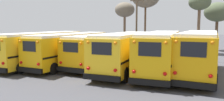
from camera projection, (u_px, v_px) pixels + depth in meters
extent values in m
plane|color=#424247|center=(111.00, 69.00, 19.02)|extent=(160.00, 160.00, 0.00)
cube|color=yellow|center=(43.00, 48.00, 21.27)|extent=(2.43, 10.71, 2.61)
cube|color=white|center=(42.00, 33.00, 21.10)|extent=(2.24, 10.28, 0.20)
sphere|color=red|center=(3.00, 63.00, 16.04)|extent=(0.22, 0.22, 0.22)
sphere|color=orange|center=(2.00, 41.00, 15.85)|extent=(0.18, 0.18, 0.18)
cube|color=black|center=(33.00, 49.00, 21.77)|extent=(0.03, 10.49, 0.14)
cube|color=black|center=(53.00, 50.00, 20.81)|extent=(0.03, 10.49, 0.14)
cylinder|color=black|center=(59.00, 54.00, 25.55)|extent=(0.28, 0.93, 0.93)
cylinder|color=black|center=(76.00, 55.00, 24.67)|extent=(0.28, 0.93, 0.93)
cylinder|color=black|center=(20.00, 68.00, 17.26)|extent=(0.28, 0.93, 0.93)
cube|color=#EAAA0F|center=(72.00, 49.00, 20.85)|extent=(2.75, 10.56, 2.52)
cube|color=white|center=(71.00, 34.00, 20.69)|extent=(2.55, 10.14, 0.20)
cube|color=black|center=(30.00, 70.00, 16.24)|extent=(2.36, 0.30, 0.36)
cube|color=black|center=(29.00, 46.00, 16.06)|extent=(1.27, 0.08, 0.76)
sphere|color=red|center=(21.00, 62.00, 16.54)|extent=(0.22, 0.22, 0.22)
sphere|color=orange|center=(20.00, 41.00, 16.35)|extent=(0.18, 0.18, 0.18)
sphere|color=red|center=(38.00, 64.00, 15.80)|extent=(0.22, 0.22, 0.22)
sphere|color=orange|center=(37.00, 42.00, 15.62)|extent=(0.18, 0.18, 0.18)
cube|color=black|center=(62.00, 50.00, 21.37)|extent=(0.46, 10.26, 0.14)
cube|color=black|center=(82.00, 51.00, 20.37)|extent=(0.46, 10.26, 0.14)
cylinder|color=black|center=(85.00, 55.00, 24.97)|extent=(0.32, 0.95, 0.94)
cylinder|color=black|center=(101.00, 56.00, 24.05)|extent=(0.32, 0.95, 0.94)
cylinder|color=black|center=(33.00, 66.00, 17.90)|extent=(0.32, 0.95, 0.94)
cylinder|color=black|center=(53.00, 69.00, 16.99)|extent=(0.32, 0.95, 0.94)
cube|color=#E5A00C|center=(101.00, 50.00, 20.32)|extent=(2.97, 9.44, 2.42)
cube|color=white|center=(101.00, 36.00, 20.17)|extent=(2.75, 9.05, 0.20)
cube|color=black|center=(71.00, 70.00, 16.26)|extent=(2.52, 0.34, 0.36)
cube|color=black|center=(70.00, 47.00, 16.08)|extent=(1.35, 0.10, 0.73)
sphere|color=red|center=(61.00, 63.00, 16.59)|extent=(0.22, 0.22, 0.22)
sphere|color=orange|center=(60.00, 42.00, 16.41)|extent=(0.18, 0.18, 0.18)
sphere|color=red|center=(81.00, 64.00, 15.79)|extent=(0.22, 0.22, 0.22)
sphere|color=orange|center=(80.00, 43.00, 15.61)|extent=(0.18, 0.18, 0.18)
cube|color=black|center=(90.00, 51.00, 20.89)|extent=(0.53, 9.12, 0.14)
cube|color=black|center=(113.00, 52.00, 19.80)|extent=(0.53, 9.12, 0.14)
cylinder|color=black|center=(107.00, 56.00, 23.94)|extent=(0.33, 0.99, 0.97)
cylinder|color=black|center=(126.00, 57.00, 22.94)|extent=(0.33, 0.99, 0.97)
cylinder|color=black|center=(69.00, 66.00, 17.96)|extent=(0.33, 0.99, 0.97)
cylinder|color=black|center=(93.00, 68.00, 16.95)|extent=(0.33, 0.99, 0.97)
cube|color=yellow|center=(125.00, 51.00, 18.00)|extent=(2.74, 9.57, 2.60)
cube|color=white|center=(125.00, 34.00, 17.83)|extent=(2.53, 9.18, 0.20)
cube|color=black|center=(101.00, 78.00, 13.70)|extent=(2.51, 0.27, 0.36)
cube|color=black|center=(101.00, 49.00, 13.51)|extent=(1.35, 0.07, 0.78)
sphere|color=red|center=(88.00, 68.00, 13.96)|extent=(0.22, 0.22, 0.22)
sphere|color=orange|center=(88.00, 42.00, 13.76)|extent=(0.18, 0.18, 0.18)
sphere|color=red|center=(115.00, 70.00, 13.29)|extent=(0.22, 0.22, 0.22)
sphere|color=orange|center=(115.00, 43.00, 13.10)|extent=(0.18, 0.18, 0.18)
cube|color=black|center=(111.00, 53.00, 18.47)|extent=(0.30, 9.31, 0.14)
cube|color=black|center=(140.00, 54.00, 17.57)|extent=(0.30, 9.31, 0.14)
cylinder|color=black|center=(125.00, 58.00, 21.74)|extent=(0.31, 1.09, 1.08)
cylinder|color=black|center=(147.00, 60.00, 20.91)|extent=(0.31, 1.09, 1.08)
cylinder|color=black|center=(94.00, 72.00, 15.36)|extent=(0.31, 1.09, 1.08)
cylinder|color=black|center=(125.00, 75.00, 14.53)|extent=(0.31, 1.09, 1.08)
cube|color=#EAAA0F|center=(161.00, 52.00, 17.45)|extent=(2.96, 10.33, 2.74)
cube|color=white|center=(161.00, 34.00, 17.28)|extent=(2.75, 9.91, 0.20)
cube|color=black|center=(149.00, 82.00, 12.78)|extent=(2.47, 0.33, 0.36)
cube|color=black|center=(150.00, 49.00, 12.58)|extent=(1.33, 0.10, 0.82)
sphere|color=red|center=(134.00, 72.00, 13.01)|extent=(0.22, 0.22, 0.22)
sphere|color=orange|center=(134.00, 42.00, 12.80)|extent=(0.18, 0.18, 0.18)
sphere|color=red|center=(165.00, 74.00, 12.40)|extent=(0.22, 0.22, 0.22)
sphere|color=orange|center=(166.00, 43.00, 12.19)|extent=(0.18, 0.18, 0.18)
cube|color=black|center=(146.00, 54.00, 17.88)|extent=(0.56, 10.00, 0.14)
cube|color=black|center=(177.00, 55.00, 17.06)|extent=(0.56, 10.00, 0.14)
cylinder|color=black|center=(154.00, 59.00, 21.53)|extent=(0.33, 0.96, 0.94)
cylinder|color=black|center=(178.00, 61.00, 20.77)|extent=(0.33, 0.96, 0.94)
cylinder|color=black|center=(136.00, 76.00, 14.42)|extent=(0.33, 0.96, 0.94)
cylinder|color=black|center=(171.00, 79.00, 13.66)|extent=(0.33, 0.96, 0.94)
cube|color=#E5A00C|center=(199.00, 53.00, 16.59)|extent=(2.88, 10.16, 2.79)
cube|color=white|center=(200.00, 33.00, 16.42)|extent=(2.67, 9.75, 0.20)
cube|color=black|center=(192.00, 85.00, 12.18)|extent=(2.54, 0.30, 0.36)
cube|color=black|center=(193.00, 50.00, 11.97)|extent=(1.37, 0.08, 0.84)
sphere|color=red|center=(175.00, 73.00, 12.50)|extent=(0.22, 0.22, 0.22)
sphere|color=orange|center=(176.00, 42.00, 12.29)|extent=(0.18, 0.18, 0.18)
sphere|color=red|center=(211.00, 76.00, 11.71)|extent=(0.22, 0.22, 0.22)
sphere|color=orange|center=(212.00, 43.00, 11.50)|extent=(0.18, 0.18, 0.18)
cube|color=black|center=(182.00, 55.00, 17.15)|extent=(0.42, 9.86, 0.14)
cube|color=black|center=(217.00, 56.00, 16.09)|extent=(0.42, 9.86, 0.14)
cylinder|color=black|center=(188.00, 61.00, 20.58)|extent=(0.32, 1.02, 1.01)
cylinder|color=black|center=(215.00, 62.00, 19.60)|extent=(0.32, 1.02, 1.01)
cylinder|color=black|center=(175.00, 78.00, 13.88)|extent=(0.32, 1.02, 1.01)
cylinder|color=black|center=(215.00, 82.00, 12.89)|extent=(0.32, 1.02, 1.01)
cylinder|color=brown|center=(137.00, 23.00, 29.41)|extent=(0.25, 0.25, 8.08)
cube|color=brown|center=(137.00, 0.00, 29.06)|extent=(1.80, 0.14, 0.14)
cylinder|color=brown|center=(125.00, 31.00, 38.00)|extent=(0.41, 0.41, 5.52)
ellipsoid|color=#6B6051|center=(125.00, 10.00, 37.57)|extent=(3.40, 3.40, 2.55)
cylinder|color=brown|center=(145.00, 28.00, 33.78)|extent=(0.29, 0.29, 6.89)
cylinder|color=brown|center=(216.00, 35.00, 32.91)|extent=(0.41, 0.41, 4.71)
ellipsoid|color=#4C563D|center=(218.00, 12.00, 32.51)|extent=(3.84, 3.84, 2.88)
cylinder|color=brown|center=(198.00, 31.00, 29.74)|extent=(0.38, 0.38, 6.11)
ellipsoid|color=#4C563D|center=(200.00, 2.00, 29.29)|extent=(2.90, 2.90, 2.18)
cylinder|color=#939399|center=(60.00, 48.00, 30.37)|extent=(0.06, 0.06, 1.40)
cylinder|color=#939399|center=(75.00, 48.00, 29.42)|extent=(0.06, 0.06, 1.40)
cylinder|color=#939399|center=(91.00, 49.00, 28.46)|extent=(0.06, 0.06, 1.40)
cylinder|color=#939399|center=(108.00, 50.00, 27.50)|extent=(0.06, 0.06, 1.40)
cylinder|color=#939399|center=(127.00, 51.00, 26.55)|extent=(0.06, 0.06, 1.40)
cylinder|color=#939399|center=(147.00, 52.00, 25.59)|extent=(0.06, 0.06, 1.40)
cylinder|color=#939399|center=(168.00, 53.00, 24.64)|extent=(0.06, 0.06, 1.40)
cylinder|color=#939399|center=(191.00, 54.00, 23.68)|extent=(0.06, 0.06, 1.40)
cylinder|color=#939399|center=(216.00, 55.00, 22.73)|extent=(0.06, 0.06, 1.40)
cylinder|color=#939399|center=(137.00, 46.00, 25.99)|extent=(22.15, 0.04, 0.04)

